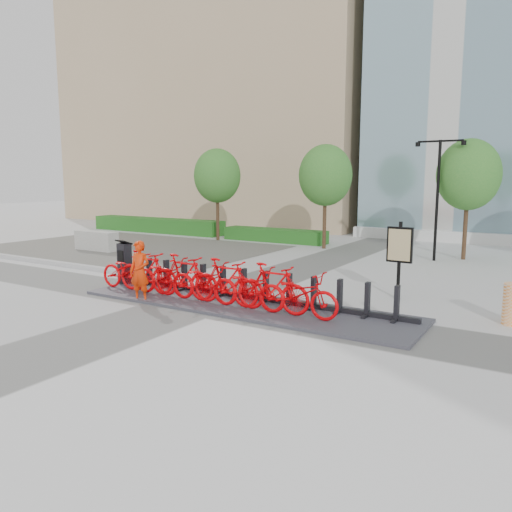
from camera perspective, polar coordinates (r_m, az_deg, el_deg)
The scene contains 25 objects.
ground at distance 14.08m, azimuth -6.71°, elevation -5.30°, with size 120.00×120.00×0.00m, color silver.
tan_building at distance 45.62m, azimuth -2.21°, elevation 23.48°, with size 26.00×16.00×30.00m, color tan.
gravel_patch at distance 25.83m, azimuth -14.53°, elevation 0.91°, with size 14.00×14.00×0.00m, color #524E42.
curb at distance 22.63m, azimuth -23.86°, elevation -0.46°, with size 14.00×0.25×0.15m, color #A8A8A8.
hedge_a at distance 33.17m, azimuth -11.27°, elevation 3.48°, with size 10.00×1.40×0.90m, color #236717.
hedge_b at distance 27.61m, azimuth 2.14°, elevation 2.40°, with size 6.00×1.20×0.70m, color #236717.
tree_0 at distance 28.06m, azimuth -4.45°, elevation 9.11°, with size 2.60×2.60×5.10m.
tree_1 at distance 24.80m, azimuth 7.94°, elevation 9.10°, with size 2.60×2.60×5.10m.
tree_2 at distance 22.96m, azimuth 23.12°, elevation 8.53°, with size 2.60×2.60×5.10m.
streetlamp at distance 22.15m, azimuth 20.08°, elevation 7.53°, with size 2.00×0.20×5.00m.
dock_pad at distance 13.56m, azimuth -1.59°, elevation -5.61°, with size 9.60×2.40×0.08m, color #3F3F48.
dock_rail_posts at distance 13.82m, azimuth -0.31°, elevation -3.36°, with size 8.02×0.50×0.85m, color black, non-canonical shape.
bike_0 at distance 15.63m, azimuth -14.38°, elevation -1.71°, with size 0.75×2.14×1.12m, color #D90005.
bike_1 at distance 15.11m, azimuth -12.48°, elevation -1.75°, with size 0.59×2.07×1.25m, color #D90005.
bike_2 at distance 14.64m, azimuth -10.45°, elevation -2.27°, with size 0.75×2.14×1.12m, color #D90005.
bike_3 at distance 14.16m, azimuth -8.29°, elevation -2.33°, with size 0.59×2.07×1.25m, color #D90005.
bike_4 at distance 13.73m, azimuth -5.97°, elevation -2.90°, with size 0.75×2.14×1.12m, color #D90005.
bike_5 at distance 13.30m, azimuth -3.51°, elevation -2.98°, with size 0.59×2.07×1.25m, color #D90005.
bike_6 at distance 12.92m, azimuth -0.89°, elevation -3.60°, with size 0.75×2.14×1.12m, color #D90005.
bike_7 at distance 12.54m, azimuth 1.89°, elevation -3.69°, with size 0.59×2.07×1.25m, color #D90005.
bike_8 at distance 12.22m, azimuth 4.83°, elevation -4.34°, with size 0.75×2.14×1.12m, color #D90005.
kiosk at distance 16.56m, azimuth -14.79°, elevation -0.72°, with size 0.46×0.40×1.42m.
worker_red at distance 14.26m, azimuth -13.15°, elevation -1.74°, with size 0.63×0.41×1.73m, color red.
jersey_barrier at distance 25.31m, azimuth -17.78°, elevation 1.66°, with size 2.39×0.65×0.92m, color #B7B7B3.
map_sign at distance 14.70m, azimuth 16.09°, elevation 0.87°, with size 0.73×0.15×2.23m.
Camera 1 is at (8.51, -10.68, 3.41)m, focal length 35.00 mm.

